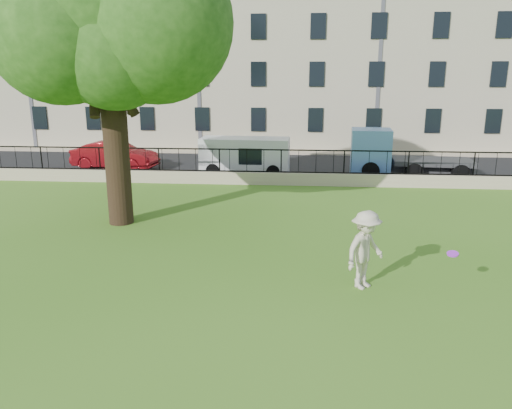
# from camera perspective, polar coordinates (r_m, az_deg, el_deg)

# --- Properties ---
(ground) EXTENTS (120.00, 120.00, 0.00)m
(ground) POSITION_cam_1_polar(r_m,az_deg,el_deg) (12.86, 0.96, -9.28)
(ground) COLOR #41751B
(ground) RESTS_ON ground
(retaining_wall) EXTENTS (50.00, 0.40, 0.60)m
(retaining_wall) POSITION_cam_1_polar(r_m,az_deg,el_deg) (24.24, 2.87, 2.98)
(retaining_wall) COLOR tan
(retaining_wall) RESTS_ON ground
(iron_railing) EXTENTS (50.00, 0.05, 1.13)m
(iron_railing) POSITION_cam_1_polar(r_m,az_deg,el_deg) (24.08, 2.89, 4.96)
(iron_railing) COLOR black
(iron_railing) RESTS_ON retaining_wall
(street) EXTENTS (60.00, 9.00, 0.01)m
(street) POSITION_cam_1_polar(r_m,az_deg,el_deg) (28.91, 3.18, 4.30)
(street) COLOR black
(street) RESTS_ON ground
(sidewalk) EXTENTS (60.00, 1.40, 0.12)m
(sidewalk) POSITION_cam_1_polar(r_m,az_deg,el_deg) (34.03, 3.45, 5.97)
(sidewalk) COLOR tan
(sidewalk) RESTS_ON ground
(building_row) EXTENTS (56.40, 10.40, 13.80)m
(building_row) POSITION_cam_1_polar(r_m,az_deg,el_deg) (39.33, 3.82, 17.16)
(building_row) COLOR #B5A890
(building_row) RESTS_ON ground
(tree) EXTENTS (8.56, 6.78, 10.88)m
(tree) POSITION_cam_1_polar(r_m,az_deg,el_deg) (18.21, -17.06, 20.74)
(tree) COLOR black
(tree) RESTS_ON ground
(man) EXTENTS (1.44, 1.44, 2.00)m
(man) POSITION_cam_1_polar(r_m,az_deg,el_deg) (12.70, 12.39, -5.09)
(man) COLOR beige
(man) RESTS_ON ground
(frisbee) EXTENTS (0.30, 0.29, 0.12)m
(frisbee) POSITION_cam_1_polar(r_m,az_deg,el_deg) (12.75, 21.56, -5.26)
(frisbee) COLOR #AE29E8
(red_sedan) EXTENTS (4.90, 2.18, 1.56)m
(red_sedan) POSITION_cam_1_polar(r_m,az_deg,el_deg) (29.21, -15.82, 5.42)
(red_sedan) COLOR maroon
(red_sedan) RESTS_ON street
(white_van) EXTENTS (4.72, 2.01, 1.95)m
(white_van) POSITION_cam_1_polar(r_m,az_deg,el_deg) (26.61, -1.26, 5.53)
(white_van) COLOR silver
(white_van) RESTS_ON street
(blue_truck) EXTENTS (6.01, 2.54, 2.46)m
(blue_truck) POSITION_cam_1_polar(r_m,az_deg,el_deg) (27.04, 17.04, 5.58)
(blue_truck) COLOR #598BD1
(blue_truck) RESTS_ON street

